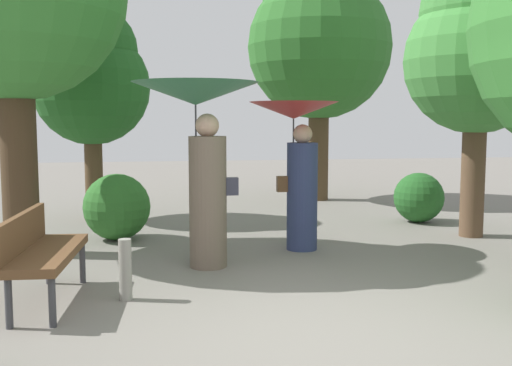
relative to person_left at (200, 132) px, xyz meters
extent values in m
plane|color=slate|center=(0.72, -2.31, -1.54)|extent=(40.00, 40.00, 0.00)
cylinder|color=#6B5B4C|center=(0.08, -0.01, -0.80)|extent=(0.43, 0.43, 1.49)
sphere|color=tan|center=(0.08, -0.01, 0.07)|extent=(0.27, 0.27, 0.27)
cylinder|color=#333338|center=(-0.05, 0.00, -0.13)|extent=(0.02, 0.02, 0.86)
cone|color=#33724C|center=(-0.05, 0.00, 0.42)|extent=(1.42, 1.42, 0.25)
cube|color=#333342|center=(0.35, -0.03, -0.62)|extent=(0.14, 0.10, 0.20)
cylinder|color=navy|center=(1.36, 0.71, -0.85)|extent=(0.40, 0.40, 1.38)
sphere|color=tan|center=(1.36, 0.71, -0.05)|extent=(0.25, 0.25, 0.25)
cylinder|color=#333338|center=(1.24, 0.72, -0.25)|extent=(0.02, 0.02, 0.78)
cone|color=#B22D2D|center=(1.24, 0.72, 0.25)|extent=(1.14, 1.14, 0.21)
cube|color=brown|center=(1.11, 0.73, -0.69)|extent=(0.14, 0.10, 0.20)
cylinder|color=#38383D|center=(-1.35, -1.81, -1.32)|extent=(0.06, 0.06, 0.44)
cylinder|color=#38383D|center=(-1.69, -1.79, -1.32)|extent=(0.06, 0.06, 0.44)
cylinder|color=#38383D|center=(-1.26, -0.47, -1.32)|extent=(0.06, 0.06, 0.44)
cylinder|color=#38383D|center=(-1.60, -0.45, -1.32)|extent=(0.06, 0.06, 0.44)
cube|color=brown|center=(-1.48, -1.13, -1.08)|extent=(0.54, 1.53, 0.08)
cube|color=brown|center=(-1.72, -1.12, -0.89)|extent=(0.16, 1.50, 0.35)
cylinder|color=#42301E|center=(-2.16, 1.04, 0.64)|extent=(0.44, 0.44, 4.38)
cylinder|color=#4C3823|center=(2.88, 5.35, 0.57)|extent=(0.42, 0.42, 4.22)
sphere|color=#2D6B28|center=(2.88, 5.35, 1.62)|extent=(2.96, 2.96, 2.96)
sphere|color=#2D6B28|center=(2.88, 5.35, 2.46)|extent=(2.36, 2.36, 2.36)
cylinder|color=#4C3823|center=(-1.51, 3.57, -0.06)|extent=(0.30, 0.30, 2.96)
sphere|color=#235B23|center=(-1.51, 3.57, 0.68)|extent=(1.92, 1.92, 1.92)
sphere|color=#235B23|center=(-1.51, 3.57, 1.27)|extent=(1.54, 1.54, 1.54)
cylinder|color=brown|center=(3.99, 1.14, 0.13)|extent=(0.33, 0.33, 3.34)
sphere|color=#428C3D|center=(3.99, 1.14, 0.96)|extent=(2.05, 2.05, 2.05)
sphere|color=#428C3D|center=(3.99, 1.14, 1.63)|extent=(1.64, 1.64, 1.64)
sphere|color=#2D6B28|center=(-1.04, 1.75, -1.08)|extent=(0.93, 0.93, 0.93)
sphere|color=#235B23|center=(3.76, 2.39, -1.14)|extent=(0.82, 0.82, 0.82)
cylinder|color=gray|center=(-0.80, -1.16, -1.25)|extent=(0.12, 0.12, 0.58)
camera|label=1|loc=(-0.53, -6.75, 0.14)|focal=42.08mm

